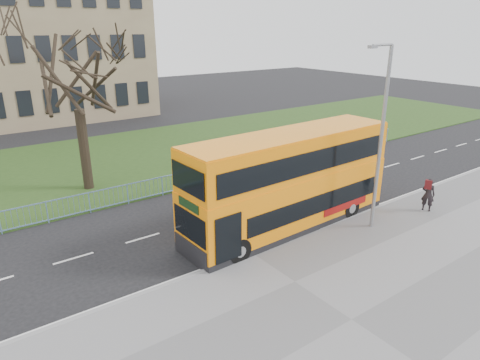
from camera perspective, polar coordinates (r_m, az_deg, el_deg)
name	(u,v)px	position (r m, az deg, el deg)	size (l,w,h in m)	color
ground	(230,241)	(18.90, -1.29, -8.13)	(120.00, 120.00, 0.00)	black
pavement	(351,321)	(14.69, 14.63, -17.73)	(80.00, 10.50, 0.12)	slate
kerb	(252,254)	(17.77, 1.59, -9.83)	(80.00, 0.20, 0.14)	gray
grass_verge	(113,161)	(30.90, -16.56, 2.42)	(80.00, 15.40, 0.08)	#223D16
guard_railing	(162,186)	(23.94, -10.32, -0.80)	(40.00, 0.12, 1.10)	#75A0D1
bare_tree	(77,93)	(24.85, -20.90, 10.76)	(7.56, 7.56, 10.81)	black
yellow_bus	(290,179)	(19.35, 6.69, 0.14)	(10.68, 2.90, 4.44)	orange
pedestrian	(428,194)	(23.23, 23.79, -1.77)	(0.62, 0.41, 1.71)	black
street_lamp	(381,133)	(19.32, 18.23, 5.99)	(1.72, 0.35, 8.10)	gray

